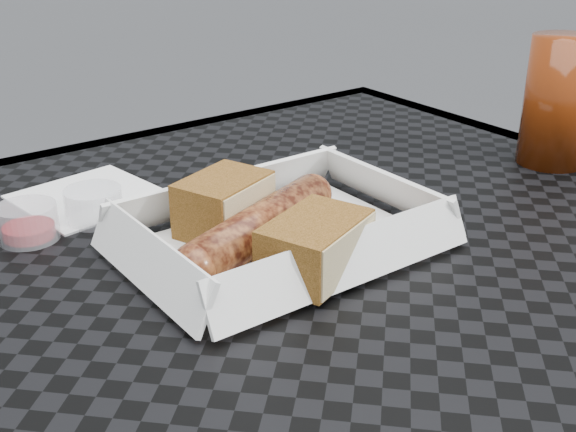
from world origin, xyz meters
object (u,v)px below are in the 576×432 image
(bratwurst, at_px, (260,227))
(patio_table, at_px, (323,346))
(food_tray, at_px, (281,243))
(drink_glass, at_px, (558,101))

(bratwurst, bearing_deg, patio_table, -60.11)
(patio_table, relative_size, food_tray, 3.64)
(food_tray, bearing_deg, bratwurst, 179.10)
(patio_table, distance_m, drink_glass, 0.37)
(bratwurst, height_order, drink_glass, drink_glass)
(patio_table, bearing_deg, drink_glass, 6.24)
(patio_table, relative_size, bratwurst, 4.31)
(food_tray, distance_m, bratwurst, 0.03)
(patio_table, relative_size, drink_glass, 5.97)
(patio_table, xyz_separation_m, food_tray, (-0.01, 0.05, 0.08))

